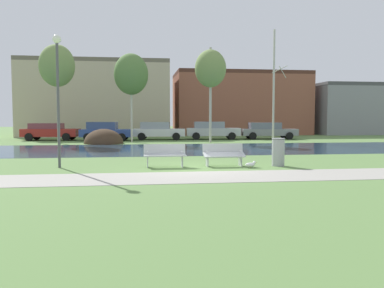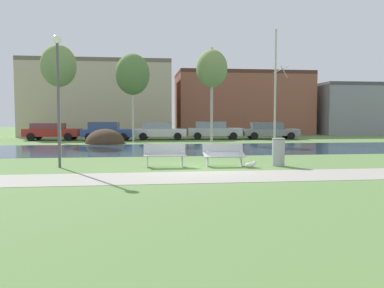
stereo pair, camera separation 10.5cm
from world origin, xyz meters
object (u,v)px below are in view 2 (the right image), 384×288
object	(u,v)px
parked_van_nearest_red	(52,131)
parked_hatch_third_white	(160,130)
parked_wagon_fourth_silver	(214,130)
parked_sedan_second_blue	(107,131)
seagull	(251,165)
bench_right	(224,154)
parked_suv_fifth_grey	(269,130)
bench_left	(165,155)
streetlamp	(58,79)
trash_bin	(278,152)

from	to	relation	value
parked_van_nearest_red	parked_hatch_third_white	distance (m)	8.98
parked_hatch_third_white	parked_wagon_fourth_silver	world-z (taller)	parked_wagon_fourth_silver
parked_sedan_second_blue	seagull	bearing A→B (deg)	-69.72
bench_right	parked_hatch_third_white	xyz separation A→B (m)	(-1.64, 18.66, 0.32)
parked_sedan_second_blue	parked_suv_fifth_grey	size ratio (longest dim) A/B	0.87
bench_left	parked_hatch_third_white	size ratio (longest dim) A/B	0.36
parked_wagon_fourth_silver	parked_suv_fifth_grey	bearing A→B (deg)	-4.01
bench_left	parked_suv_fifth_grey	distance (m)	21.07
bench_left	bench_right	distance (m)	2.28
parked_suv_fifth_grey	streetlamp	bearing A→B (deg)	-128.03
parked_van_nearest_red	parked_wagon_fourth_silver	xyz separation A→B (m)	(13.65, -0.25, 0.05)
bench_right	parked_wagon_fourth_silver	world-z (taller)	parked_wagon_fourth_silver
trash_bin	parked_wagon_fourth_silver	xyz separation A→B (m)	(0.91, 19.00, 0.25)
bench_right	seagull	bearing A→B (deg)	-38.11
bench_right	parked_suv_fifth_grey	size ratio (longest dim) A/B	0.32
streetlamp	parked_suv_fifth_grey	xyz separation A→B (m)	(14.15, 18.09, -2.56)
parked_sedan_second_blue	parked_hatch_third_white	xyz separation A→B (m)	(4.36, 0.71, -0.00)
seagull	streetlamp	distance (m)	7.87
trash_bin	parked_van_nearest_red	size ratio (longest dim) A/B	0.23
parked_wagon_fourth_silver	bench_left	bearing A→B (deg)	-105.81
parked_sedan_second_blue	parked_suv_fifth_grey	distance (m)	13.93
bench_right	parked_sedan_second_blue	world-z (taller)	parked_sedan_second_blue
bench_right	seagull	world-z (taller)	bench_right
parked_hatch_third_white	parked_sedan_second_blue	bearing A→B (deg)	-170.70
trash_bin	seagull	distance (m)	1.39
trash_bin	seagull	bearing A→B (deg)	-159.15
trash_bin	parked_van_nearest_red	bearing A→B (deg)	123.49
bench_right	parked_wagon_fourth_silver	distance (m)	19.02
parked_wagon_fourth_silver	streetlamp	bearing A→B (deg)	-116.68
bench_right	streetlamp	xyz separation A→B (m)	(-6.23, 0.34, 2.86)
bench_left	parked_van_nearest_red	bearing A→B (deg)	113.65
trash_bin	bench_right	bearing A→B (deg)	173.92
seagull	parked_hatch_third_white	xyz separation A→B (m)	(-2.53, 19.36, 0.66)
parked_sedan_second_blue	parked_suv_fifth_grey	xyz separation A→B (m)	(13.92, 0.48, -0.02)
seagull	streetlamp	size ratio (longest dim) A/B	0.09
bench_right	seagull	distance (m)	1.18
parked_van_nearest_red	parked_wagon_fourth_silver	world-z (taller)	parked_wagon_fourth_silver
streetlamp	parked_hatch_third_white	xyz separation A→B (m)	(4.59, 18.32, -2.54)
streetlamp	parked_hatch_third_white	distance (m)	19.06
bench_left	parked_van_nearest_red	distance (m)	20.77
bench_left	parked_suv_fifth_grey	size ratio (longest dim) A/B	0.32
bench_right	streetlamp	size ratio (longest dim) A/B	0.32
parked_sedan_second_blue	parked_hatch_third_white	bearing A→B (deg)	9.30
trash_bin	streetlamp	bearing A→B (deg)	176.12
trash_bin	streetlamp	distance (m)	8.82
streetlamp	parked_hatch_third_white	size ratio (longest dim) A/B	1.10
parked_sedan_second_blue	parked_hatch_third_white	size ratio (longest dim) A/B	0.95
parked_van_nearest_red	parked_sedan_second_blue	distance (m)	4.74
bench_left	parked_wagon_fourth_silver	world-z (taller)	parked_wagon_fourth_silver
parked_hatch_third_white	parked_van_nearest_red	bearing A→B (deg)	177.69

